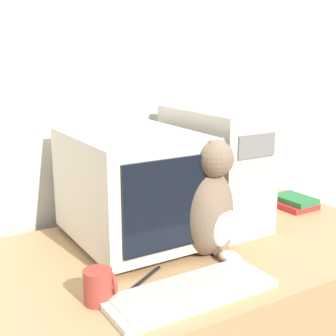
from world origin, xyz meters
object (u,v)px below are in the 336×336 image
(computer_tower, at_px, (214,166))
(cat, at_px, (209,206))
(crt_monitor, at_px, (133,187))
(mug, at_px, (99,286))
(keyboard, at_px, (190,292))
(book_stack, at_px, (293,202))
(pen, at_px, (146,278))

(computer_tower, bearing_deg, cat, -129.41)
(crt_monitor, height_order, computer_tower, computer_tower)
(cat, height_order, mug, cat)
(computer_tower, xyz_separation_m, mug, (-0.61, -0.33, -0.17))
(keyboard, height_order, book_stack, book_stack)
(computer_tower, bearing_deg, crt_monitor, -175.98)
(crt_monitor, xyz_separation_m, keyboard, (-0.04, -0.40, -0.18))
(book_stack, bearing_deg, keyboard, -153.83)
(keyboard, distance_m, pen, 0.15)
(pen, bearing_deg, computer_tower, 32.47)
(keyboard, distance_m, book_stack, 0.85)
(crt_monitor, relative_size, pen, 3.48)
(cat, relative_size, mug, 4.22)
(cat, bearing_deg, pen, 173.09)
(computer_tower, bearing_deg, book_stack, -7.04)
(book_stack, bearing_deg, computer_tower, 172.96)
(keyboard, xyz_separation_m, book_stack, (0.76, 0.38, 0.01))
(crt_monitor, distance_m, mug, 0.42)
(keyboard, bearing_deg, mug, 156.90)
(mug, bearing_deg, book_stack, 16.03)
(crt_monitor, distance_m, pen, 0.33)
(computer_tower, xyz_separation_m, cat, (-0.20, -0.24, -0.05))
(book_stack, relative_size, pen, 1.32)
(computer_tower, xyz_separation_m, keyboard, (-0.39, -0.42, -0.20))
(keyboard, height_order, mug, mug)
(pen, relative_size, mug, 1.53)
(cat, bearing_deg, mug, 175.44)
(crt_monitor, distance_m, book_stack, 0.75)
(keyboard, relative_size, mug, 5.18)
(book_stack, bearing_deg, crt_monitor, 178.26)
(keyboard, height_order, pen, keyboard)
(crt_monitor, xyz_separation_m, mug, (-0.25, -0.30, -0.15))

